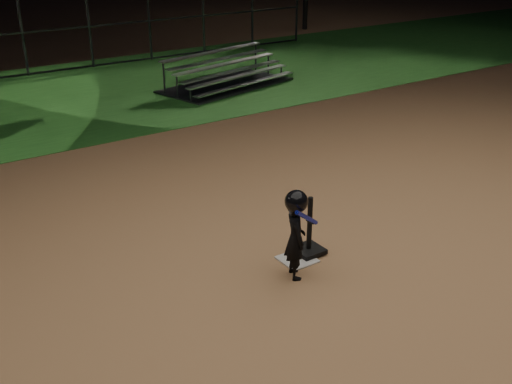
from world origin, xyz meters
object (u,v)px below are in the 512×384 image
Objects in this scene: home_plate at (297,259)px; child_batter at (296,232)px; batting_tee at (309,242)px; bleacher_right at (227,80)px.

home_plate is 0.75m from child_batter.
home_plate is 0.30m from batting_tee.
child_batter is at bearing -133.05° from home_plate.
child_batter reaches higher than bleacher_right.
bleacher_right is at bearing -6.95° from child_batter.
home_plate is 0.54× the size of batting_tee.
home_plate is 0.11× the size of bleacher_right.
bleacher_right reaches higher than home_plate.
child_batter is at bearing -129.90° from bleacher_right.
home_plate is 0.37× the size of child_batter.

